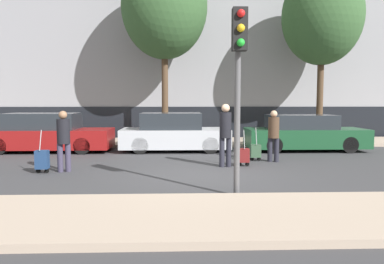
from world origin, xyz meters
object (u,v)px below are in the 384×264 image
Objects in this scene: bare_tree_down_street at (164,7)px; pedestrian_right at (274,133)px; trolley_right at (256,151)px; bare_tree_near_crossing at (322,16)px; parked_car_0 at (47,134)px; parked_car_1 at (174,133)px; parked_car_2 at (304,134)px; pedestrian_center at (225,131)px; traffic_light at (239,64)px; trolley_center at (244,155)px; trolley_left at (42,160)px; parked_bicycle at (293,132)px; pedestrian_left at (64,138)px.

pedestrian_right is at bearing -55.46° from bare_tree_down_street.
bare_tree_near_crossing is at bearing 51.36° from trolley_right.
parked_car_0 is at bearing 178.98° from pedestrian_right.
parked_car_1 reaches higher than parked_car_2.
parked_car_1 is 3.83m from pedestrian_center.
pedestrian_center is 3.76m from traffic_light.
pedestrian_center is at bearing -171.88° from trolley_center.
parked_car_1 reaches higher than parked_car_0.
trolley_right is at bearing -43.65° from parked_car_1.
trolley_left is 0.31× the size of traffic_light.
trolley_center is at bearing 8.92° from trolley_left.
bare_tree_near_crossing reaches higher than trolley_center.
pedestrian_center is at bearing -136.97° from trolley_right.
bare_tree_near_crossing is (9.89, 6.63, 5.22)m from trolley_left.
trolley_left is at bearing -128.68° from parked_car_1.
parked_bicycle is 0.22× the size of bare_tree_down_street.
bare_tree_near_crossing is at bearing 60.98° from traffic_light.
trolley_center is 0.13× the size of bare_tree_down_street.
bare_tree_near_crossing reaches higher than parked_bicycle.
trolley_center is 0.60× the size of parked_bicycle.
bare_tree_down_street reaches higher than traffic_light.
bare_tree_down_street is (4.35, 2.56, 5.32)m from parked_car_0.
parked_car_1 is at bearing 0.36° from parked_car_0.
bare_tree_down_street is at bearing 179.83° from parked_bicycle.
parked_bicycle is (5.33, 2.52, -0.18)m from parked_car_1.
parked_car_0 is 7.65m from trolley_center.
bare_tree_near_crossing is at bearing 11.92° from parked_car_0.
parked_car_2 is at bearing -143.46° from pedestrian_center.
pedestrian_center is 8.91m from bare_tree_near_crossing.
traffic_light is at bearing -106.06° from trolley_right.
parked_car_0 is 7.33m from bare_tree_down_street.
pedestrian_right is 0.91× the size of parked_bicycle.
parked_car_2 is 9.39m from trolley_left.
parked_car_0 is 7.20m from pedestrian_center.
parked_car_0 is at bearing 153.62° from trolley_center.
bare_tree_down_street reaches higher than trolley_center.
trolley_left is at bearing -72.35° from parked_car_0.
parked_car_1 is 0.91× the size of parked_car_2.
pedestrian_right is 8.09m from bare_tree_down_street.
bare_tree_down_street is (-1.95, 6.04, 4.95)m from pedestrian_center.
parked_car_2 is at bearing 48.99° from trolley_center.
pedestrian_left is 0.20× the size of bare_tree_down_street.
trolley_center is at bearing 179.93° from pedestrian_center.
parked_car_1 is 4.10m from pedestrian_right.
trolley_right is (7.39, -2.45, -0.35)m from parked_car_0.
trolley_right is 5.14m from traffic_light.
parked_car_2 is at bearing -98.06° from parked_bicycle.
bare_tree_down_street reaches higher than parked_car_1.
trolley_right is (0.55, 0.94, 0.00)m from trolley_center.
pedestrian_right reaches higher than trolley_center.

